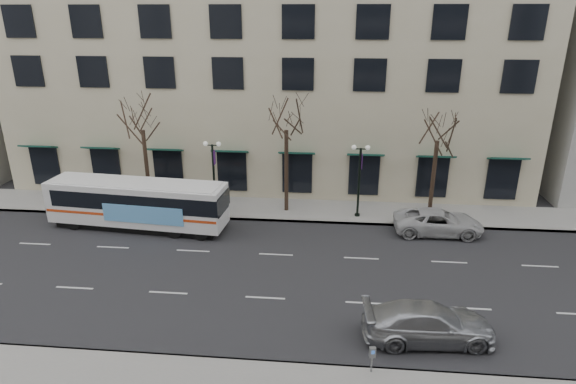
# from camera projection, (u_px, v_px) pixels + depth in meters

# --- Properties ---
(ground) EXTENTS (160.00, 160.00, 0.00)m
(ground) POSITION_uv_depth(u_px,v_px,m) (271.00, 274.00, 26.24)
(ground) COLOR black
(ground) RESTS_ON ground
(sidewalk_far) EXTENTS (80.00, 4.00, 0.15)m
(sidewalk_far) POSITION_uv_depth(u_px,v_px,m) (357.00, 212.00, 34.17)
(sidewalk_far) COLOR gray
(sidewalk_far) RESTS_ON ground
(building_hotel) EXTENTS (40.00, 20.00, 24.00)m
(building_hotel) POSITION_uv_depth(u_px,v_px,m) (277.00, 29.00, 41.74)
(building_hotel) COLOR #BCB18F
(building_hotel) RESTS_ON ground
(tree_far_left) EXTENTS (3.60, 3.60, 8.34)m
(tree_far_left) POSITION_uv_depth(u_px,v_px,m) (141.00, 116.00, 32.94)
(tree_far_left) COLOR black
(tree_far_left) RESTS_ON ground
(tree_far_mid) EXTENTS (3.60, 3.60, 8.55)m
(tree_far_mid) POSITION_uv_depth(u_px,v_px,m) (286.00, 116.00, 32.00)
(tree_far_mid) COLOR black
(tree_far_mid) RESTS_ON ground
(tree_far_right) EXTENTS (3.60, 3.60, 8.06)m
(tree_far_right) POSITION_uv_depth(u_px,v_px,m) (439.00, 127.00, 31.31)
(tree_far_right) COLOR black
(tree_far_right) RESTS_ON ground
(lamp_post_left) EXTENTS (1.22, 0.45, 5.21)m
(lamp_post_left) POSITION_uv_depth(u_px,v_px,m) (214.00, 173.00, 33.27)
(lamp_post_left) COLOR black
(lamp_post_left) RESTS_ON ground
(lamp_post_right) EXTENTS (1.22, 0.45, 5.21)m
(lamp_post_right) POSITION_uv_depth(u_px,v_px,m) (359.00, 178.00, 32.41)
(lamp_post_right) COLOR black
(lamp_post_right) RESTS_ON ground
(city_bus) EXTENTS (11.93, 3.60, 3.19)m
(city_bus) POSITION_uv_depth(u_px,v_px,m) (139.00, 203.00, 31.38)
(city_bus) COLOR white
(city_bus) RESTS_ON ground
(silver_car) EXTENTS (5.87, 2.78, 1.65)m
(silver_car) POSITION_uv_depth(u_px,v_px,m) (428.00, 323.00, 20.81)
(silver_car) COLOR #B5B8BE
(silver_car) RESTS_ON ground
(white_pickup) EXTENTS (5.65, 2.64, 1.56)m
(white_pickup) POSITION_uv_depth(u_px,v_px,m) (438.00, 222.00, 30.87)
(white_pickup) COLOR #B8B8B8
(white_pickup) RESTS_ON ground
(pay_station) EXTENTS (0.27, 0.19, 1.15)m
(pay_station) POSITION_uv_depth(u_px,v_px,m) (372.00, 354.00, 18.67)
(pay_station) COLOR slate
(pay_station) RESTS_ON sidewalk_near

